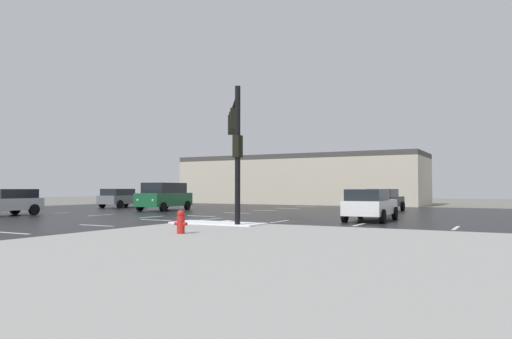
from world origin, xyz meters
The scene contains 13 objects.
ground_plane centered at (0.00, 0.00, 0.00)m, with size 120.00×120.00×0.00m, color slate.
road_asphalt centered at (0.00, 0.00, 0.01)m, with size 44.00×44.00×0.02m, color black.
sidewalk_corner centered at (12.00, -12.00, 0.07)m, with size 18.00×18.00×0.14m, color #9E9E99.
snow_strip_curbside centered at (5.00, -4.00, 0.17)m, with size 4.00×1.60×0.06m, color white.
lane_markings centered at (1.20, -1.38, 0.02)m, with size 36.15×36.15×0.01m.
traffic_signal_mast centered at (5.42, -3.27, 4.04)m, with size 2.88×4.11×5.66m.
fire_hydrant centered at (6.32, -8.29, 0.54)m, with size 0.48×0.26×0.79m.
strip_building_background centered at (-3.83, 25.54, 2.53)m, with size 25.46×8.00×5.06m.
sedan_white centered at (9.80, 2.49, 0.85)m, with size 2.14×4.59×1.58m.
sedan_grey centered at (-13.14, 9.11, 0.85)m, with size 2.38×4.67×1.58m.
suv_green centered at (-6.56, 6.67, 1.09)m, with size 2.55×4.98×2.03m.
sedan_black centered at (8.08, 12.80, 0.85)m, with size 2.03×4.54×1.58m.
sedan_silver centered at (-10.45, -3.32, 0.85)m, with size 2.04×4.55×1.58m.
Camera 1 is at (16.11, -21.16, 1.65)m, focal length 33.57 mm.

